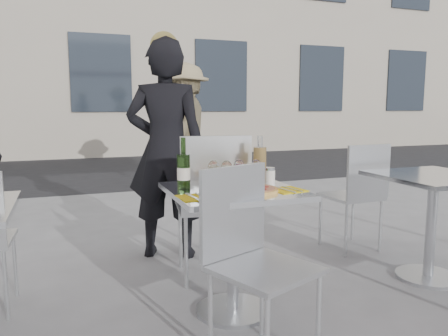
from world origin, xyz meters
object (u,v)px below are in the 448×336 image
object	(u,v)px
pizza_near	(251,189)
wineglass_white_b	(227,169)
side_table_right	(432,204)
pedestrian_b	(186,125)
pizza_far	(225,180)
salad_plate	(242,182)
wineglass_red_a	(239,168)
chair_near	(250,246)
carafe	(260,164)
chair_far	(213,196)
wineglass_white_a	(214,168)
sugar_shaker	(270,176)
napkin_right	(287,190)
side_chair_rfar	(358,188)
woman_diner	(166,150)
wine_bottle	(184,170)
main_table	(233,224)
wineglass_red_b	(256,168)
napkin_left	(196,197)

from	to	relation	value
pizza_near	wineglass_white_b	bearing A→B (deg)	117.73
pizza_near	side_table_right	bearing A→B (deg)	4.40
pedestrian_b	pizza_far	bearing A→B (deg)	13.53
salad_plate	wineglass_red_a	bearing A→B (deg)	84.36
side_table_right	chair_near	bearing A→B (deg)	-164.51
carafe	chair_far	bearing A→B (deg)	118.75
salad_plate	wineglass_red_a	world-z (taller)	wineglass_red_a
side_table_right	wineglass_white_a	xyz separation A→B (m)	(-1.58, 0.10, 0.32)
pizza_far	salad_plate	xyz separation A→B (m)	(0.03, -0.21, 0.02)
sugar_shaker	chair_near	bearing A→B (deg)	-125.27
wineglass_white_a	napkin_right	world-z (taller)	wineglass_white_a
pizza_far	wineglass_red_a	bearing A→B (deg)	-76.41
pizza_far	wineglass_white_a	distance (m)	0.19
side_chair_rfar	woman_diner	bearing A→B (deg)	-19.59
wine_bottle	wineglass_white_b	xyz separation A→B (m)	(0.25, -0.03, -0.00)
main_table	carafe	world-z (taller)	carafe
carafe	wineglass_white_a	size ratio (longest dim) A/B	1.84
wine_bottle	wineglass_white_b	distance (m)	0.25
pizza_far	sugar_shaker	world-z (taller)	sugar_shaker
pedestrian_b	wineglass_red_b	distance (m)	4.22
chair_far	side_chair_rfar	world-z (taller)	chair_far
side_chair_rfar	wineglass_white_a	distance (m)	1.61
side_table_right	side_chair_rfar	xyz separation A→B (m)	(-0.11, 0.67, 0.00)
side_table_right	wineglass_red_b	size ratio (longest dim) A/B	4.76
woman_diner	wineglass_red_a	distance (m)	1.08
sugar_shaker	wineglass_white_a	xyz separation A→B (m)	(-0.33, 0.07, 0.06)
pizza_far	sugar_shaker	xyz separation A→B (m)	(0.21, -0.18, 0.04)
side_table_right	chair_near	xyz separation A→B (m)	(-1.58, -0.44, 0.01)
pizza_near	salad_plate	distance (m)	0.12
wine_bottle	wineglass_red_a	world-z (taller)	wine_bottle
woman_diner	pizza_near	xyz separation A→B (m)	(0.20, -1.24, -0.11)
pedestrian_b	sugar_shaker	world-z (taller)	pedestrian_b
wineglass_white_a	side_chair_rfar	bearing A→B (deg)	21.23
pizza_near	napkin_right	distance (m)	0.21
pedestrian_b	wineglass_red_b	world-z (taller)	pedestrian_b
wineglass_white_b	wineglass_white_a	bearing A→B (deg)	144.83
chair_far	wineglass_white_a	bearing A→B (deg)	80.80
carafe	wineglass_white_a	world-z (taller)	carafe
chair_far	side_chair_rfar	bearing A→B (deg)	-162.79
wineglass_red_a	woman_diner	bearing A→B (deg)	100.74
woman_diner	wineglass_red_b	distance (m)	1.13
pedestrian_b	carafe	size ratio (longest dim) A/B	6.45
main_table	napkin_right	world-z (taller)	napkin_right
woman_diner	napkin_left	xyz separation A→B (m)	(-0.14, -1.30, -0.12)
pizza_far	wineglass_white_a	size ratio (longest dim) A/B	2.14
main_table	sugar_shaker	xyz separation A→B (m)	(0.25, 0.03, 0.26)
napkin_right	carafe	bearing A→B (deg)	88.70
pedestrian_b	wineglass_white_a	distance (m)	4.21
woman_diner	sugar_shaker	bearing A→B (deg)	131.08
main_table	side_chair_rfar	xyz separation A→B (m)	(1.39, 0.67, 0.00)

